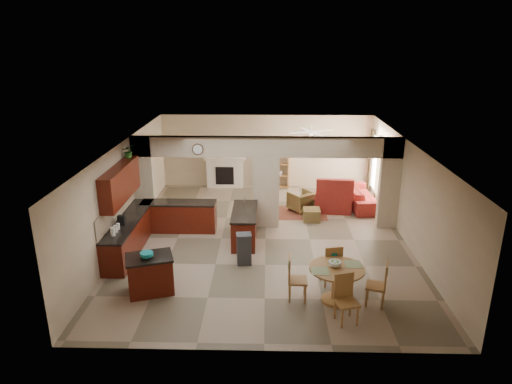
{
  "coord_description": "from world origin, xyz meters",
  "views": [
    {
      "loc": [
        0.03,
        -12.1,
        5.52
      ],
      "look_at": [
        -0.28,
        0.3,
        1.33
      ],
      "focal_mm": 32.0,
      "sensor_mm": 36.0,
      "label": 1
    }
  ],
  "objects_px": {
    "kitchen_island": "(150,274)",
    "armchair": "(301,201)",
    "sofa": "(361,196)",
    "dining_table": "(336,279)"
  },
  "relations": [
    {
      "from": "kitchen_island",
      "to": "dining_table",
      "type": "relative_size",
      "value": 1.0
    },
    {
      "from": "kitchen_island",
      "to": "armchair",
      "type": "height_order",
      "value": "kitchen_island"
    },
    {
      "from": "dining_table",
      "to": "sofa",
      "type": "height_order",
      "value": "dining_table"
    },
    {
      "from": "kitchen_island",
      "to": "armchair",
      "type": "distance_m",
      "value": 6.51
    },
    {
      "from": "dining_table",
      "to": "armchair",
      "type": "xyz_separation_m",
      "value": [
        -0.37,
        5.58,
        -0.2
      ]
    },
    {
      "from": "kitchen_island",
      "to": "sofa",
      "type": "bearing_deg",
      "value": 26.85
    },
    {
      "from": "dining_table",
      "to": "armchair",
      "type": "bearing_deg",
      "value": 93.83
    },
    {
      "from": "sofa",
      "to": "armchair",
      "type": "height_order",
      "value": "sofa"
    },
    {
      "from": "sofa",
      "to": "armchair",
      "type": "xyz_separation_m",
      "value": [
        -2.12,
        -0.59,
        -0.02
      ]
    },
    {
      "from": "dining_table",
      "to": "sofa",
      "type": "distance_m",
      "value": 6.42
    }
  ]
}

